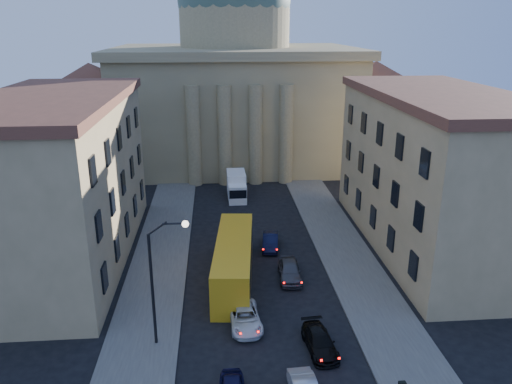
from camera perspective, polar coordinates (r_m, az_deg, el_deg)
The scene contains 12 objects.
sidewalk_left at distance 44.04m, azimuth -11.24°, elevation -9.05°, with size 5.00×60.00×0.15m, color #504F49.
sidewalk_right at distance 45.26m, azimuth 10.89°, elevation -8.23°, with size 5.00×60.00×0.15m, color #504F49.
church at distance 76.74m, azimuth -2.36°, elevation 12.41°, with size 68.02×28.76×36.60m.
building_left at distance 46.73m, azimuth -21.70°, elevation 1.34°, with size 11.60×26.60×14.70m.
building_right at distance 49.00m, azimuth 19.83°, elevation 2.32°, with size 11.60×26.60×14.70m.
street_lamp at distance 32.66m, azimuth -10.96°, elevation -9.09°, with size 2.62×0.44×8.83m.
car_left_mid at distance 36.30m, azimuth -1.29°, elevation -14.13°, with size 2.13×4.62×1.28m, color silver.
car_right_mid at distance 34.24m, azimuth 7.30°, elevation -16.62°, with size 1.73×4.27×1.24m, color black.
car_right_far at distance 42.23m, azimuth 3.86°, elevation -8.93°, with size 1.80×4.46×1.52m, color #47464B.
car_right_distant at distance 47.59m, azimuth 1.65°, elevation -5.67°, with size 1.43×4.09×1.35m, color black.
city_bus at distance 41.44m, azimuth -2.55°, elevation -7.72°, with size 3.95×12.70×3.52m.
box_truck at distance 60.83m, azimuth -2.23°, elevation 0.63°, with size 2.25×5.56×3.04m.
Camera 1 is at (-3.19, -20.73, 20.36)m, focal length 35.00 mm.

